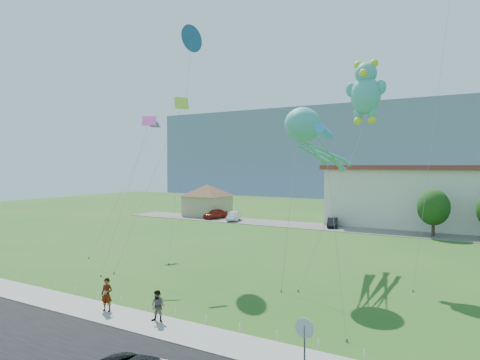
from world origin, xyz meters
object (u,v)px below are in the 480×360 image
at_px(parked_car_red, 215,214).
at_px(parked_car_black, 333,222).
at_px(stop_sign, 305,334).
at_px(teddy_bear_kite, 366,91).
at_px(pedestrian_left, 107,295).
at_px(parked_car_silver, 234,216).
at_px(octopus_kite, 310,138).
at_px(pavilion, 207,197).
at_px(pedestrian_right, 158,306).

bearing_deg(parked_car_red, parked_car_black, 9.92).
height_order(stop_sign, teddy_bear_kite, teddy_bear_kite).
xyz_separation_m(pedestrian_left, parked_car_silver, (-13.93, 36.81, -0.30)).
relative_size(pedestrian_left, teddy_bear_kite, 0.11).
bearing_deg(teddy_bear_kite, octopus_kite, -132.22).
bearing_deg(stop_sign, parked_car_red, 127.41).
relative_size(pavilion, octopus_kite, 0.75).
bearing_deg(pedestrian_left, parked_car_red, 100.35).
xyz_separation_m(pavilion, parked_car_silver, (7.25, -3.72, -2.30)).
bearing_deg(parked_car_black, teddy_bear_kite, -81.83).
height_order(pavilion, teddy_bear_kite, teddy_bear_kite).
height_order(pedestrian_left, parked_car_black, pedestrian_left).
bearing_deg(pedestrian_right, stop_sign, -22.52).
bearing_deg(octopus_kite, parked_car_red, 135.58).
bearing_deg(octopus_kite, pavilion, 136.09).
xyz_separation_m(pavilion, parked_car_red, (3.39, -2.83, -2.24)).
bearing_deg(teddy_bear_kite, pedestrian_right, -110.11).
xyz_separation_m(pedestrian_right, octopus_kite, (3.08, 13.60, 9.30)).
bearing_deg(octopus_kite, teddy_bear_kite, 47.78).
bearing_deg(pavilion, parked_car_red, -39.90).
height_order(parked_car_silver, parked_car_black, parked_car_silver).
height_order(pavilion, octopus_kite, octopus_kite).
xyz_separation_m(pedestrian_right, parked_car_silver, (-17.47, 36.63, -0.19)).
distance_m(pavilion, teddy_bear_kite, 40.26).
relative_size(parked_car_silver, octopus_kite, 0.32).
relative_size(pavilion, pedestrian_right, 5.67).
xyz_separation_m(parked_car_red, octopus_kite, (24.41, -23.93, 9.43)).
bearing_deg(stop_sign, parked_car_black, 106.54).
bearing_deg(pedestrian_left, parked_car_black, 74.18).
height_order(pavilion, parked_car_silver, pavilion).
distance_m(pedestrian_right, octopus_kite, 16.76).
bearing_deg(pavilion, stop_sign, -51.56).
relative_size(pedestrian_left, parked_car_silver, 0.46).
bearing_deg(pedestrian_right, pedestrian_left, 172.20).
xyz_separation_m(stop_sign, pedestrian_left, (-12.33, 1.67, -0.85)).
bearing_deg(parked_car_silver, teddy_bear_kite, -58.11).
bearing_deg(parked_car_black, pedestrian_right, -101.52).
distance_m(stop_sign, octopus_kite, 18.46).
height_order(pedestrian_right, parked_car_red, pedestrian_right).
bearing_deg(parked_car_silver, parked_car_red, 148.32).
bearing_deg(pedestrian_left, octopus_kite, 49.41).
height_order(pedestrian_right, parked_car_silver, pedestrian_right).
bearing_deg(parked_car_silver, pavilion, 134.15).
distance_m(pavilion, octopus_kite, 39.25).
xyz_separation_m(parked_car_black, teddy_bear_kite, (9.20, -20.52, 13.33)).
bearing_deg(octopus_kite, parked_car_silver, 131.74).
relative_size(pedestrian_right, parked_car_black, 0.44).
bearing_deg(pedestrian_right, teddy_bear_kite, 59.24).
bearing_deg(parked_car_red, pedestrian_right, -50.78).
relative_size(stop_sign, parked_car_red, 0.59).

